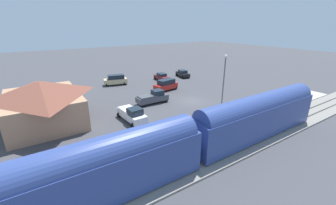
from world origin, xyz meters
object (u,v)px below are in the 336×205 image
object	(u,v)px
suv_red	(166,85)
suv_tan	(116,80)
pickup_charcoal	(153,97)
pedestrian_on_platform	(247,109)
light_pole_near_platform	(224,79)
sedan_black	(183,73)
sedan_maroon	(162,77)
station_building	(43,102)
pickup_white	(132,114)
passenger_train	(194,137)

from	to	relation	value
suv_red	suv_tan	bearing A→B (deg)	35.85
pickup_charcoal	pedestrian_on_platform	bearing A→B (deg)	-147.39
suv_red	suv_tan	xyz separation A→B (m)	(9.59, 6.92, 0.00)
light_pole_near_platform	suv_red	bearing A→B (deg)	-0.58
sedan_black	light_pole_near_platform	xyz separation A→B (m)	(-22.75, 10.07, 4.56)
sedan_maroon	station_building	bearing A→B (deg)	114.11
suv_red	pickup_white	bearing A→B (deg)	129.66
station_building	sedan_maroon	bearing A→B (deg)	-65.89
pedestrian_on_platform	pickup_white	size ratio (longest dim) A/B	0.31
sedan_maroon	light_pole_near_platform	distance (m)	23.29
passenger_train	light_pole_near_platform	world-z (taller)	light_pole_near_platform
passenger_train	suv_tan	bearing A→B (deg)	-7.37
suv_red	pickup_white	xyz separation A→B (m)	(-9.83, 11.86, -0.12)
pedestrian_on_platform	pickup_charcoal	world-z (taller)	pickup_charcoal
station_building	light_pole_near_platform	world-z (taller)	light_pole_near_platform
pedestrian_on_platform	sedan_maroon	bearing A→B (deg)	-2.97
passenger_train	pickup_charcoal	bearing A→B (deg)	-16.92
suv_red	suv_tan	size ratio (longest dim) A/B	0.99
suv_red	passenger_train	bearing A→B (deg)	153.37
station_building	pickup_charcoal	xyz separation A→B (m)	(-1.16, -15.91, -1.94)
pedestrian_on_platform	suv_tan	world-z (taller)	suv_tan
pickup_white	sedan_black	bearing A→B (deg)	-51.30
suv_red	pickup_charcoal	world-z (taller)	suv_red
suv_tan	pickup_charcoal	world-z (taller)	suv_tan
suv_red	sedan_black	world-z (taller)	suv_red
station_building	pickup_white	size ratio (longest dim) A/B	2.26
station_building	suv_red	bearing A→B (deg)	-79.76
passenger_train	pedestrian_on_platform	bearing A→B (deg)	-72.62
station_building	pickup_charcoal	bearing A→B (deg)	-94.15
sedan_black	suv_tan	bearing A→B (deg)	83.31
pedestrian_on_platform	suv_red	world-z (taller)	suv_red
pickup_charcoal	sedan_black	size ratio (longest dim) A/B	1.14
suv_red	sedan_maroon	distance (m)	8.22
station_building	suv_red	size ratio (longest dim) A/B	2.42
passenger_train	sedan_black	size ratio (longest dim) A/B	7.88
suv_tan	light_pole_near_platform	world-z (taller)	light_pole_near_platform
sedan_black	sedan_maroon	xyz separation A→B (m)	(-0.21, 6.35, 0.00)
pedestrian_on_platform	sedan_maroon	distance (m)	25.23
pickup_charcoal	sedan_maroon	distance (m)	15.66
suv_tan	sedan_black	world-z (taller)	suv_tan
suv_red	light_pole_near_platform	bearing A→B (deg)	179.42
station_building	suv_tan	xyz separation A→B (m)	(13.52, -14.86, -1.82)
suv_red	sedan_black	distance (m)	12.50
pedestrian_on_platform	pickup_white	bearing A→B (deg)	60.57
pickup_charcoal	sedan_maroon	size ratio (longest dim) A/B	1.20
station_building	sedan_black	size ratio (longest dim) A/B	2.63
suv_red	pickup_white	distance (m)	15.40
passenger_train	light_pole_near_platform	bearing A→B (deg)	-57.92
passenger_train	sedan_black	world-z (taller)	passenger_train
suv_red	suv_tan	distance (m)	11.82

